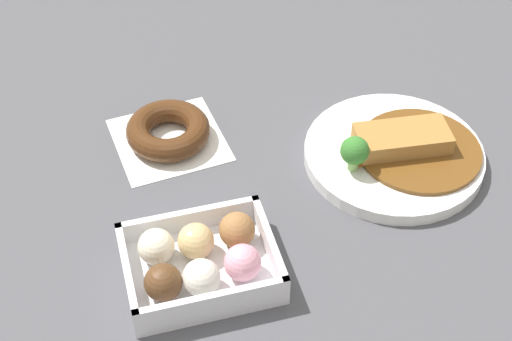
% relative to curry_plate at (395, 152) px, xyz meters
% --- Properties ---
extents(ground_plane, '(1.60, 1.60, 0.00)m').
position_rel_curry_plate_xyz_m(ground_plane, '(-0.09, -0.01, -0.02)').
color(ground_plane, '#4C4C51').
extents(curry_plate, '(0.24, 0.24, 0.07)m').
position_rel_curry_plate_xyz_m(curry_plate, '(0.00, 0.00, 0.00)').
color(curry_plate, white).
rests_on(curry_plate, ground_plane).
extents(donut_box, '(0.17, 0.13, 0.05)m').
position_rel_curry_plate_xyz_m(donut_box, '(-0.29, -0.12, 0.01)').
color(donut_box, white).
rests_on(donut_box, ground_plane).
extents(chocolate_ring_donut, '(0.16, 0.16, 0.03)m').
position_rel_curry_plate_xyz_m(chocolate_ring_donut, '(-0.28, 0.12, 0.00)').
color(chocolate_ring_donut, white).
rests_on(chocolate_ring_donut, ground_plane).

